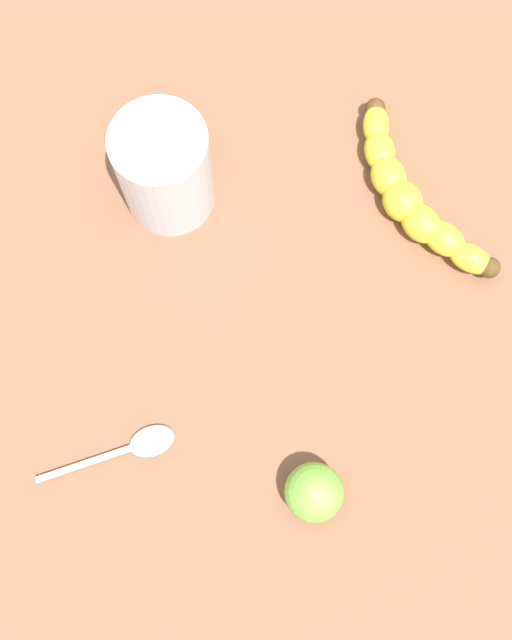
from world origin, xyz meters
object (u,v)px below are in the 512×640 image
(banana, at_px, (411,197))
(teaspoon, at_px, (144,444))
(lime_fruit, at_px, (314,492))
(smoothie_glass, at_px, (165,172))

(banana, xyz_separation_m, teaspoon, (0.21, 0.21, -0.01))
(lime_fruit, distance_m, teaspoon, 0.14)
(banana, bearing_deg, teaspoon, -77.33)
(smoothie_glass, bearing_deg, lime_fruit, 117.02)
(lime_fruit, bearing_deg, teaspoon, -13.94)
(smoothie_glass, relative_size, teaspoon, 0.88)
(banana, relative_size, smoothie_glass, 1.71)
(smoothie_glass, xyz_separation_m, lime_fruit, (-0.13, 0.25, -0.02))
(lime_fruit, bearing_deg, smoothie_glass, -62.98)
(banana, height_order, smoothie_glass, smoothie_glass)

